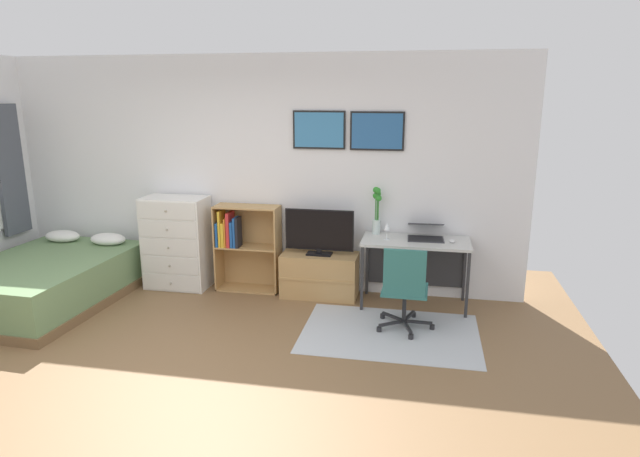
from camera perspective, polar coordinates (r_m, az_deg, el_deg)
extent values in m
plane|color=brown|center=(4.64, -15.47, -15.71)|extent=(7.20, 7.20, 0.00)
cube|color=white|center=(6.36, -6.56, 5.72)|extent=(6.12, 0.06, 2.70)
cube|color=black|center=(6.08, -0.10, 10.38)|extent=(0.59, 0.02, 0.42)
cube|color=teal|center=(6.06, -0.12, 10.37)|extent=(0.55, 0.01, 0.38)
cube|color=black|center=(5.99, 6.05, 10.20)|extent=(0.59, 0.02, 0.42)
cube|color=#285B93|center=(5.97, 6.04, 10.19)|extent=(0.55, 0.01, 0.38)
cube|color=#4C515B|center=(7.43, -29.89, 5.37)|extent=(0.05, 0.40, 1.54)
cube|color=#B2B7BC|center=(5.38, 7.41, -10.88)|extent=(1.70, 1.20, 0.01)
cube|color=brown|center=(6.75, -26.88, -6.67)|extent=(1.50, 2.04, 0.10)
cube|color=#6B8C5B|center=(6.67, -27.11, -4.65)|extent=(1.46, 2.00, 0.40)
ellipsoid|color=white|center=(7.35, -25.55, -0.73)|extent=(0.45, 0.29, 0.14)
ellipsoid|color=white|center=(6.97, -21.49, -1.05)|extent=(0.45, 0.29, 0.14)
cube|color=white|center=(6.62, -14.86, -1.44)|extent=(0.74, 0.42, 1.09)
cube|color=silver|center=(6.57, -15.44, -5.57)|extent=(0.70, 0.01, 0.20)
sphere|color=#A59E8C|center=(6.55, -15.50, -5.62)|extent=(0.03, 0.03, 0.03)
cube|color=silver|center=(6.50, -15.57, -3.78)|extent=(0.70, 0.01, 0.20)
sphere|color=#A59E8C|center=(6.49, -15.63, -3.82)|extent=(0.03, 0.03, 0.03)
cube|color=silver|center=(6.44, -15.69, -1.94)|extent=(0.70, 0.01, 0.20)
sphere|color=#A59E8C|center=(6.43, -15.75, -1.98)|extent=(0.03, 0.03, 0.03)
cube|color=silver|center=(6.38, -15.82, -0.08)|extent=(0.70, 0.01, 0.20)
sphere|color=#A59E8C|center=(6.37, -15.88, -0.11)|extent=(0.03, 0.03, 0.03)
cube|color=silver|center=(6.34, -15.95, 1.81)|extent=(0.70, 0.01, 0.20)
sphere|color=#A59E8C|center=(6.32, -16.01, 1.78)|extent=(0.03, 0.03, 0.03)
cube|color=tan|center=(6.49, -10.68, -1.90)|extent=(0.02, 0.30, 1.01)
cube|color=tan|center=(6.26, -4.44, -2.28)|extent=(0.02, 0.30, 1.01)
cube|color=tan|center=(6.52, -7.47, -6.28)|extent=(0.75, 0.30, 0.02)
cube|color=tan|center=(6.36, -7.62, -1.91)|extent=(0.71, 0.30, 0.02)
cube|color=tan|center=(6.25, -7.76, 2.29)|extent=(0.71, 0.30, 0.02)
cube|color=tan|center=(6.50, -7.21, -1.74)|extent=(0.75, 0.01, 1.01)
cube|color=#1E519E|center=(6.39, -10.65, -0.58)|extent=(0.03, 0.17, 0.28)
cube|color=gold|center=(6.37, -10.34, 0.05)|extent=(0.03, 0.21, 0.42)
cube|color=gold|center=(6.38, -9.99, -0.55)|extent=(0.03, 0.22, 0.28)
cube|color=orange|center=(6.37, -9.72, -0.32)|extent=(0.02, 0.23, 0.34)
cube|color=red|center=(6.34, -9.46, -0.06)|extent=(0.04, 0.21, 0.40)
cube|color=#1E519E|center=(6.34, -9.08, -0.51)|extent=(0.03, 0.22, 0.30)
cube|color=#1E519E|center=(6.31, -8.85, -0.36)|extent=(0.03, 0.19, 0.35)
cube|color=black|center=(6.29, -8.61, -0.38)|extent=(0.03, 0.17, 0.35)
cube|color=tan|center=(6.18, -0.04, -4.94)|extent=(0.86, 0.40, 0.50)
cube|color=tan|center=(5.99, -0.42, -5.56)|extent=(0.86, 0.01, 0.02)
cube|color=black|center=(6.09, -0.08, -2.69)|extent=(0.28, 0.16, 0.02)
cube|color=black|center=(6.08, -0.08, -2.37)|extent=(0.06, 0.04, 0.05)
cube|color=black|center=(6.01, -0.08, -0.15)|extent=(0.77, 0.02, 0.46)
cube|color=black|center=(6.00, -0.10, -0.18)|extent=(0.74, 0.01, 0.43)
cube|color=silver|center=(5.86, 10.10, -1.37)|extent=(1.15, 0.56, 0.03)
cube|color=#2D2D30|center=(5.77, 4.46, -5.30)|extent=(0.03, 0.03, 0.71)
cube|color=#2D2D30|center=(5.76, 15.32, -5.82)|extent=(0.03, 0.03, 0.71)
cube|color=#2D2D30|center=(6.24, 5.00, -3.81)|extent=(0.03, 0.03, 0.71)
cube|color=#2D2D30|center=(6.23, 15.02, -4.28)|extent=(0.03, 0.03, 0.71)
cube|color=#2D2D30|center=(6.22, 10.02, -3.69)|extent=(1.09, 0.02, 0.50)
cylinder|color=#232326|center=(5.52, 11.76, -10.17)|extent=(0.05, 0.05, 0.05)
cube|color=#232326|center=(5.51, 10.31, -9.71)|extent=(0.28, 0.04, 0.02)
cylinder|color=#232326|center=(5.77, 9.86, -8.99)|extent=(0.05, 0.05, 0.05)
cube|color=#232326|center=(5.63, 9.37, -9.12)|extent=(0.12, 0.27, 0.02)
cylinder|color=#232326|center=(5.69, 6.62, -9.20)|extent=(0.05, 0.05, 0.05)
cube|color=#232326|center=(5.59, 7.72, -9.22)|extent=(0.24, 0.19, 0.02)
cylinder|color=#232326|center=(5.39, 6.26, -10.55)|extent=(0.05, 0.05, 0.05)
cube|color=#232326|center=(5.44, 7.57, -9.90)|extent=(0.25, 0.18, 0.02)
cylinder|color=#232326|center=(5.28, 9.58, -11.22)|extent=(0.05, 0.05, 0.05)
cube|color=#232326|center=(5.39, 9.21, -10.21)|extent=(0.11, 0.28, 0.02)
cylinder|color=#232326|center=(5.45, 8.90, -8.04)|extent=(0.04, 0.04, 0.30)
cube|color=#2D6B66|center=(5.39, 8.96, -6.41)|extent=(0.45, 0.45, 0.03)
cube|color=#2D6B66|center=(5.12, 8.93, -4.66)|extent=(0.40, 0.04, 0.45)
cube|color=#333338|center=(5.90, 11.10, -1.10)|extent=(0.39, 0.27, 0.01)
cube|color=black|center=(5.90, 11.10, -1.04)|extent=(0.37, 0.25, 0.00)
cube|color=#333338|center=(6.03, 11.11, 0.44)|extent=(0.39, 0.25, 0.07)
cube|color=#234C5B|center=(6.02, 11.11, 0.45)|extent=(0.37, 0.23, 0.06)
ellipsoid|color=silver|center=(5.85, 13.79, -1.29)|extent=(0.06, 0.10, 0.03)
cylinder|color=silver|center=(6.05, 5.96, 0.19)|extent=(0.09, 0.09, 0.16)
cylinder|color=#3D8438|center=(6.01, 6.17, 1.53)|extent=(0.01, 0.01, 0.36)
sphere|color=#308B2C|center=(5.98, 6.21, 3.21)|extent=(0.07, 0.07, 0.07)
cylinder|color=#3D8438|center=(6.03, 6.09, 1.79)|extent=(0.01, 0.01, 0.40)
sphere|color=#308B2C|center=(5.99, 6.14, 3.67)|extent=(0.07, 0.07, 0.07)
cylinder|color=#3D8438|center=(6.03, 5.89, 1.67)|extent=(0.01, 0.01, 0.38)
sphere|color=#308B2C|center=(5.99, 5.94, 3.45)|extent=(0.07, 0.07, 0.07)
cylinder|color=#3D8438|center=(6.00, 5.89, 1.96)|extent=(0.01, 0.01, 0.45)
sphere|color=#308B2C|center=(5.96, 5.95, 4.07)|extent=(0.07, 0.07, 0.07)
cylinder|color=#3D8438|center=(5.99, 6.05, 1.90)|extent=(0.01, 0.01, 0.45)
sphere|color=#308B2C|center=(5.94, 6.10, 4.00)|extent=(0.07, 0.07, 0.07)
cylinder|color=silver|center=(5.85, 7.06, -1.12)|extent=(0.06, 0.06, 0.01)
cylinder|color=silver|center=(5.83, 7.08, -0.61)|extent=(0.01, 0.01, 0.10)
cone|color=silver|center=(5.81, 7.10, 0.22)|extent=(0.07, 0.07, 0.07)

